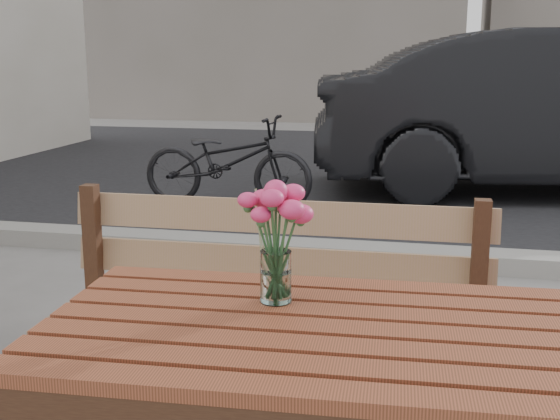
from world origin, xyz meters
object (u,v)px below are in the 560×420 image
Objects in this scene: main_table at (311,375)px; parked_car at (559,113)px; bicycle at (227,161)px; main_vase at (276,227)px.

main_table is 6.08m from parked_car.
parked_car is at bearing 73.34° from main_table.
bicycle is (-1.53, 4.55, -0.22)m from main_table.
bicycle is at bearing 106.11° from main_table.
parked_car is 3.33m from bicycle.
bicycle is (-1.42, 4.42, -0.54)m from main_vase.
main_vase is at bearing 155.58° from parked_car.
parked_car reaches higher than bicycle.
main_vase is (-0.11, 0.13, 0.32)m from main_table.
main_table is at bearing -158.36° from bicycle.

